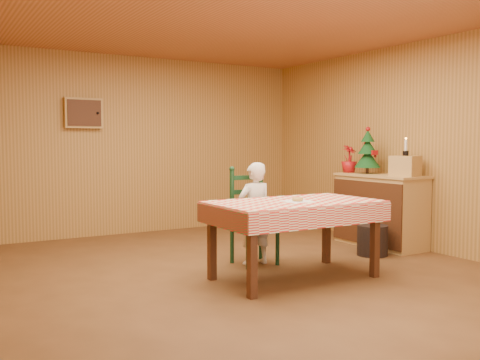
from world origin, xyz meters
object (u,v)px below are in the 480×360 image
Objects in this scene: crate at (405,166)px; storage_bin at (372,240)px; ladder_chair at (252,218)px; seated_child at (255,213)px; dining_table at (294,209)px; christmas_tree at (368,152)px; shelf_unit at (380,210)px.

crate is 1.01m from storage_bin.
seated_child reaches higher than ladder_chair.
dining_table is 5.52× the size of crate.
seated_child is at bearing -171.31° from christmas_tree.
dining_table is at bearing -169.03° from crate.
storage_bin is at bearing 166.96° from seated_child.
dining_table is at bearing -152.30° from christmas_tree.
dining_table is at bearing -164.72° from storage_bin.
seated_child is 1.81× the size of christmas_tree.
shelf_unit is at bearing -178.53° from seated_child.
ladder_chair is 3.60× the size of crate.
christmas_tree is 1.71× the size of storage_bin.
shelf_unit is 0.71m from crate.
seated_child is 2.05m from crate.
storage_bin is (1.45, 0.40, -0.51)m from dining_table.
crate is at bearing -90.00° from christmas_tree.
seated_child is at bearing -178.53° from shelf_unit.
seated_child is at bearing 90.00° from dining_table.
crate is at bearing 10.97° from dining_table.
dining_table is 0.81m from ladder_chair.
dining_table is 1.53× the size of ladder_chair.
shelf_unit is 3.42× the size of storage_bin.
shelf_unit is 4.13× the size of crate.
crate reaches higher than shelf_unit.
crate is (1.96, 0.38, 0.37)m from dining_table.
storage_bin is (-0.52, -0.63, -1.03)m from christmas_tree.
ladder_chair is 2.08m from crate.
shelf_unit is at bearing 21.78° from dining_table.
crate is 0.67m from christmas_tree.
storage_bin is at bearing 178.35° from crate.
dining_table is 1.34× the size of shelf_unit.
crate is 0.83× the size of storage_bin.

